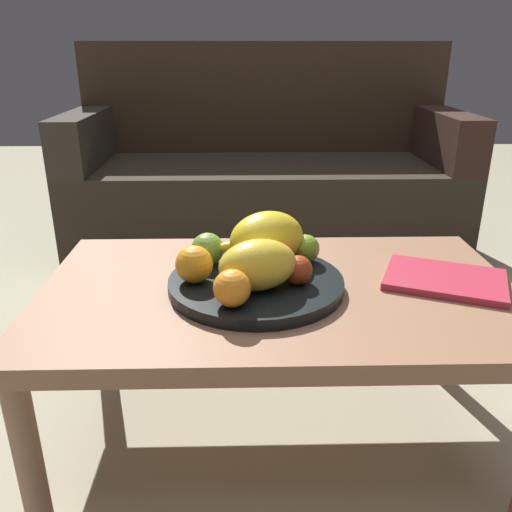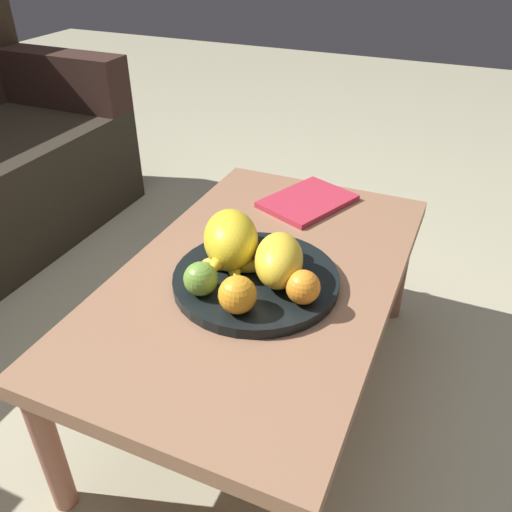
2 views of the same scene
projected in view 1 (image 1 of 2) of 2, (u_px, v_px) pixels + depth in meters
The scene contains 13 objects.
ground_plane at pixel (276, 434), 1.28m from camera, with size 8.00×8.00×0.00m, color tan.
coffee_table at pixel (278, 305), 1.15m from camera, with size 1.02×0.61×0.40m.
couch at pixel (265, 180), 2.42m from camera, with size 1.70×0.70×0.90m.
fruit_bowl at pixel (256, 283), 1.11m from camera, with size 0.37×0.37×0.03m, color black.
melon_large_front at pixel (258, 265), 1.04m from camera, with size 0.16×0.10×0.10m, color yellow.
melon_smaller_beside at pixel (267, 239), 1.15m from camera, with size 0.17×0.12×0.12m, color yellow.
orange_front at pixel (194, 264), 1.08m from camera, with size 0.08×0.08×0.08m, color orange.
orange_left at pixel (232, 288), 0.98m from camera, with size 0.07×0.07×0.07m, color orange.
apple_front at pixel (208, 249), 1.17m from camera, with size 0.07×0.07×0.07m, color #6B9C38.
apple_left at pixel (298, 270), 1.07m from camera, with size 0.06×0.06×0.06m, color #A63A17.
apple_right at pixel (305, 249), 1.18m from camera, with size 0.06×0.06×0.06m, color olive.
banana_bunch at pixel (255, 256), 1.16m from camera, with size 0.17×0.15×0.06m.
magazine at pixel (445, 279), 1.14m from camera, with size 0.25×0.18×0.02m, color #B82C40.
Camera 1 is at (-0.07, -1.02, 0.88)m, focal length 36.78 mm.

